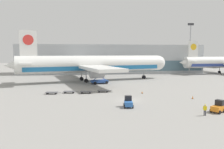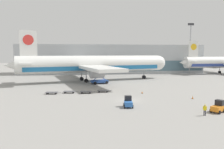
{
  "view_description": "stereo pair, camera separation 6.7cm",
  "coord_description": "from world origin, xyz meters",
  "px_view_note": "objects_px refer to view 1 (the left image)",
  "views": [
    {
      "loc": [
        -9.04,
        -43.71,
        9.6
      ],
      "look_at": [
        -1.57,
        15.03,
        4.0
      ],
      "focal_mm": 35.0,
      "sensor_mm": 36.0,
      "label": 1
    },
    {
      "loc": [
        -8.97,
        -43.72,
        9.6
      ],
      "look_at": [
        -1.57,
        15.03,
        4.0
      ],
      "focal_mm": 35.0,
      "sensor_mm": 36.0,
      "label": 2
    }
  ],
  "objects_px": {
    "scissor_lift_loader": "(99,78)",
    "traffic_cone_far": "(142,92)",
    "baggage_dolly_trail": "(103,91)",
    "baggage_dolly_second": "(69,91)",
    "baggage_tug_mid": "(128,102)",
    "baggage_dolly_third": "(86,92)",
    "baggage_dolly_lead": "(52,92)",
    "traffic_cone_near": "(193,97)",
    "ground_crew_near": "(205,109)",
    "airplane_main": "(93,65)",
    "baggage_tug_foreground": "(218,107)",
    "light_mast": "(190,45)"
  },
  "relations": [
    {
      "from": "scissor_lift_loader",
      "to": "ground_crew_near",
      "type": "relative_size",
      "value": 3.25
    },
    {
      "from": "baggage_tug_mid",
      "to": "baggage_dolly_second",
      "type": "height_order",
      "value": "baggage_tug_mid"
    },
    {
      "from": "traffic_cone_far",
      "to": "airplane_main",
      "type": "bearing_deg",
      "value": 112.98
    },
    {
      "from": "baggage_dolly_trail",
      "to": "traffic_cone_far",
      "type": "distance_m",
      "value": 9.75
    },
    {
      "from": "baggage_tug_mid",
      "to": "traffic_cone_near",
      "type": "xyz_separation_m",
      "value": [
        15.11,
        5.31,
        -0.52
      ]
    },
    {
      "from": "baggage_dolly_third",
      "to": "traffic_cone_far",
      "type": "bearing_deg",
      "value": -2.36
    },
    {
      "from": "light_mast",
      "to": "ground_crew_near",
      "type": "xyz_separation_m",
      "value": [
        -31.29,
        -67.42,
        -12.79
      ]
    },
    {
      "from": "scissor_lift_loader",
      "to": "traffic_cone_far",
      "type": "distance_m",
      "value": 20.96
    },
    {
      "from": "scissor_lift_loader",
      "to": "traffic_cone_near",
      "type": "distance_m",
      "value": 32.21
    },
    {
      "from": "baggage_dolly_trail",
      "to": "baggage_dolly_second",
      "type": "bearing_deg",
      "value": -173.0
    },
    {
      "from": "airplane_main",
      "to": "baggage_tug_foreground",
      "type": "distance_m",
      "value": 48.23
    },
    {
      "from": "baggage_tug_foreground",
      "to": "baggage_dolly_third",
      "type": "distance_m",
      "value": 29.52
    },
    {
      "from": "baggage_dolly_trail",
      "to": "traffic_cone_far",
      "type": "xyz_separation_m",
      "value": [
        9.3,
        -2.91,
        -0.04
      ]
    },
    {
      "from": "light_mast",
      "to": "baggage_dolly_lead",
      "type": "xyz_separation_m",
      "value": [
        -57.71,
        -45.56,
        -13.46
      ]
    },
    {
      "from": "baggage_dolly_second",
      "to": "traffic_cone_near",
      "type": "relative_size",
      "value": 5.17
    },
    {
      "from": "baggage_dolly_lead",
      "to": "baggage_dolly_second",
      "type": "distance_m",
      "value": 4.19
    },
    {
      "from": "traffic_cone_near",
      "to": "traffic_cone_far",
      "type": "height_order",
      "value": "traffic_cone_near"
    },
    {
      "from": "scissor_lift_loader",
      "to": "baggage_dolly_third",
      "type": "xyz_separation_m",
      "value": [
        -4.43,
        -16.97,
        -1.5
      ]
    },
    {
      "from": "scissor_lift_loader",
      "to": "baggage_tug_foreground",
      "type": "xyz_separation_m",
      "value": [
        17.04,
        -37.22,
        -1.01
      ]
    },
    {
      "from": "baggage_dolly_trail",
      "to": "traffic_cone_near",
      "type": "height_order",
      "value": "traffic_cone_near"
    },
    {
      "from": "airplane_main",
      "to": "baggage_tug_foreground",
      "type": "relative_size",
      "value": 20.22
    },
    {
      "from": "baggage_dolly_second",
      "to": "traffic_cone_far",
      "type": "bearing_deg",
      "value": -3.28
    },
    {
      "from": "airplane_main",
      "to": "baggage_dolly_second",
      "type": "relative_size",
      "value": 15.16
    },
    {
      "from": "traffic_cone_near",
      "to": "baggage_tug_foreground",
      "type": "bearing_deg",
      "value": -95.94
    },
    {
      "from": "baggage_tug_mid",
      "to": "baggage_dolly_trail",
      "type": "bearing_deg",
      "value": 17.66
    },
    {
      "from": "light_mast",
      "to": "airplane_main",
      "type": "height_order",
      "value": "light_mast"
    },
    {
      "from": "baggage_tug_foreground",
      "to": "baggage_dolly_second",
      "type": "distance_m",
      "value": 33.12
    },
    {
      "from": "baggage_tug_mid",
      "to": "baggage_dolly_second",
      "type": "xyz_separation_m",
      "value": [
        -11.54,
        15.75,
        -0.49
      ]
    },
    {
      "from": "baggage_dolly_lead",
      "to": "baggage_dolly_second",
      "type": "xyz_separation_m",
      "value": [
        4.12,
        0.79,
        0.0
      ]
    },
    {
      "from": "ground_crew_near",
      "to": "traffic_cone_near",
      "type": "height_order",
      "value": "ground_crew_near"
    },
    {
      "from": "baggage_dolly_trail",
      "to": "baggage_tug_mid",
      "type": "bearing_deg",
      "value": -73.36
    },
    {
      "from": "baggage_dolly_second",
      "to": "airplane_main",
      "type": "bearing_deg",
      "value": 79.03
    },
    {
      "from": "light_mast",
      "to": "baggage_tug_mid",
      "type": "height_order",
      "value": "light_mast"
    },
    {
      "from": "light_mast",
      "to": "traffic_cone_near",
      "type": "distance_m",
      "value": 62.9
    },
    {
      "from": "airplane_main",
      "to": "ground_crew_near",
      "type": "relative_size",
      "value": 31.94
    },
    {
      "from": "baggage_dolly_lead",
      "to": "traffic_cone_far",
      "type": "bearing_deg",
      "value": 0.39
    },
    {
      "from": "baggage_tug_mid",
      "to": "baggage_dolly_lead",
      "type": "distance_m",
      "value": 21.66
    },
    {
      "from": "traffic_cone_near",
      "to": "light_mast",
      "type": "bearing_deg",
      "value": 63.98
    },
    {
      "from": "baggage_tug_mid",
      "to": "traffic_cone_far",
      "type": "height_order",
      "value": "baggage_tug_mid"
    },
    {
      "from": "scissor_lift_loader",
      "to": "traffic_cone_far",
      "type": "xyz_separation_m",
      "value": [
        9.14,
        -18.8,
        -1.55
      ]
    },
    {
      "from": "scissor_lift_loader",
      "to": "baggage_dolly_lead",
      "type": "bearing_deg",
      "value": -141.28
    },
    {
      "from": "baggage_tug_mid",
      "to": "baggage_dolly_third",
      "type": "xyz_separation_m",
      "value": [
        -7.47,
        14.91,
        -0.49
      ]
    },
    {
      "from": "airplane_main",
      "to": "baggage_dolly_third",
      "type": "bearing_deg",
      "value": -110.94
    },
    {
      "from": "traffic_cone_far",
      "to": "light_mast",
      "type": "bearing_deg",
      "value": 52.85
    },
    {
      "from": "baggage_dolly_trail",
      "to": "traffic_cone_near",
      "type": "distance_m",
      "value": 21.19
    },
    {
      "from": "baggage_dolly_third",
      "to": "baggage_dolly_trail",
      "type": "bearing_deg",
      "value": 19.54
    },
    {
      "from": "scissor_lift_loader",
      "to": "baggage_dolly_lead",
      "type": "relative_size",
      "value": 1.54
    },
    {
      "from": "airplane_main",
      "to": "scissor_lift_loader",
      "type": "distance_m",
      "value": 8.16
    },
    {
      "from": "scissor_lift_loader",
      "to": "baggage_tug_mid",
      "type": "height_order",
      "value": "scissor_lift_loader"
    },
    {
      "from": "ground_crew_near",
      "to": "baggage_dolly_second",
      "type": "bearing_deg",
      "value": 159.64
    }
  ]
}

